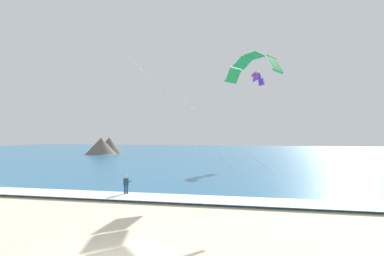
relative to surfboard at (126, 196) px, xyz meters
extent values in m
cube|color=teal|center=(5.36, 58.19, 0.07)|extent=(200.00, 120.00, 0.20)
cube|color=white|center=(5.36, -0.81, 0.19)|extent=(200.00, 3.01, 0.04)
ellipsoid|color=#239EC6|center=(0.00, 0.00, 0.00)|extent=(0.45, 1.40, 0.05)
cube|color=black|center=(0.00, 0.25, 0.04)|extent=(0.16, 0.06, 0.04)
cube|color=black|center=(0.00, -0.25, 0.04)|extent=(0.16, 0.06, 0.04)
cylinder|color=#143347|center=(-0.10, 0.00, 0.39)|extent=(0.14, 0.14, 0.84)
cylinder|color=#143347|center=(0.10, 0.00, 0.39)|extent=(0.14, 0.14, 0.84)
cube|color=#143347|center=(0.00, 0.00, 1.11)|extent=(0.34, 0.20, 0.60)
sphere|color=tan|center=(0.00, 0.00, 1.55)|extent=(0.22, 0.22, 0.22)
cylinder|color=#143347|center=(-0.18, 0.16, 1.16)|extent=(0.09, 0.51, 0.22)
cylinder|color=#143347|center=(0.18, 0.16, 1.16)|extent=(0.09, 0.51, 0.22)
cylinder|color=black|center=(0.00, 0.38, 1.16)|extent=(0.55, 0.04, 0.04)
cube|color=#3F3F42|center=(0.00, 0.12, 0.89)|extent=(0.12, 0.08, 0.10)
cube|color=green|center=(11.46, 6.48, 11.10)|extent=(1.63, 1.86, 1.63)
cube|color=white|center=(11.03, 6.08, 11.28)|extent=(0.85, 0.90, 1.40)
cube|color=green|center=(10.71, 7.62, 12.26)|extent=(1.99, 2.11, 1.18)
cube|color=white|center=(10.28, 7.22, 12.43)|extent=(1.16, 1.21, 0.90)
cube|color=green|center=(9.58, 8.94, 12.67)|extent=(2.14, 2.15, 0.47)
cube|color=white|center=(9.15, 8.54, 12.85)|extent=(1.25, 1.32, 0.19)
cube|color=green|center=(8.34, 10.16, 12.26)|extent=(2.09, 2.00, 1.18)
cube|color=white|center=(7.91, 9.76, 12.43)|extent=(1.15, 1.22, 0.90)
cube|color=green|center=(7.26, 10.99, 11.10)|extent=(1.85, 1.60, 1.63)
cube|color=white|center=(6.83, 10.59, 11.28)|extent=(0.86, 0.89, 1.40)
cylinder|color=#B2B2B7|center=(5.73, 3.43, 6.14)|extent=(11.48, 6.13, 9.94)
cylinder|color=#B2B2B7|center=(3.63, 5.68, 6.14)|extent=(7.28, 10.63, 9.94)
cube|color=purple|center=(9.81, 36.73, 14.31)|extent=(1.18, 1.13, 1.46)
cube|color=white|center=(10.20, 36.66, 14.59)|extent=(0.32, 0.84, 1.12)
cube|color=purple|center=(9.18, 35.76, 15.12)|extent=(1.23, 1.30, 1.20)
cube|color=white|center=(9.57, 35.69, 15.40)|extent=(0.39, 1.16, 0.74)
cube|color=purple|center=(8.79, 34.44, 15.42)|extent=(1.22, 1.46, 0.67)
cube|color=white|center=(9.17, 34.37, 15.69)|extent=(0.42, 1.26, 0.19)
cube|color=purple|center=(8.71, 33.07, 15.12)|extent=(1.17, 1.59, 1.20)
cube|color=white|center=(9.10, 33.00, 15.40)|extent=(0.39, 1.19, 0.74)
cube|color=purple|center=(8.98, 31.95, 14.31)|extent=(1.08, 1.42, 1.46)
cube|color=white|center=(9.37, 31.88, 14.59)|extent=(0.33, 0.87, 1.12)
cone|color=#665B51|center=(-27.90, 48.61, 2.02)|extent=(7.71, 7.71, 4.09)
cone|color=#665B51|center=(-27.28, 51.56, 2.05)|extent=(7.01, 7.01, 4.15)
cone|color=#665B51|center=(-27.64, 48.58, 0.74)|extent=(8.57, 8.57, 1.54)
camera|label=1|loc=(10.78, -24.41, 4.83)|focal=31.31mm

